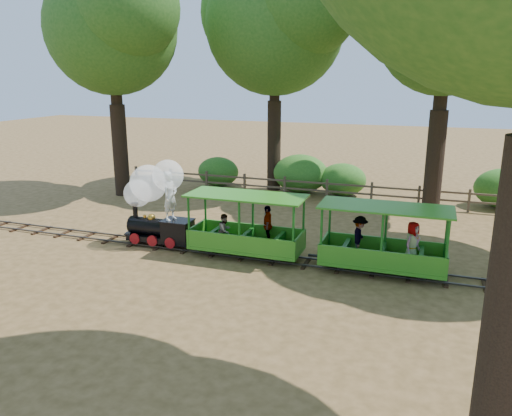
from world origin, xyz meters
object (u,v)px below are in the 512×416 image
(carriage_front, at_px, (247,233))
(fence, at_px, (305,187))
(locomotive, at_px, (154,197))
(carriage_rear, at_px, (382,246))

(carriage_front, height_order, fence, carriage_front)
(locomotive, relative_size, fence, 0.17)
(carriage_rear, bearing_deg, locomotive, 179.70)
(locomotive, height_order, carriage_rear, locomotive)
(carriage_rear, bearing_deg, carriage_front, -179.77)
(carriage_rear, bearing_deg, fence, 117.86)
(locomotive, height_order, fence, locomotive)
(locomotive, relative_size, carriage_rear, 0.81)
(carriage_front, xyz_separation_m, carriage_rear, (4.14, 0.02, 0.03))
(locomotive, xyz_separation_m, carriage_rear, (7.43, -0.04, -0.86))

